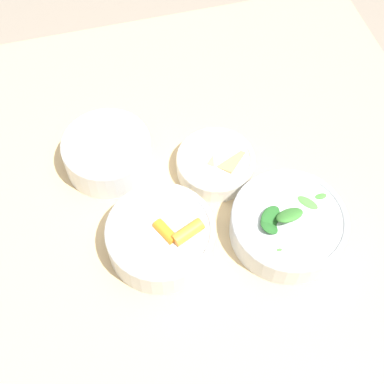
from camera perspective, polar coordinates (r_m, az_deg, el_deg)
ground_plane at (r=1.61m, az=-1.52°, el=-18.15°), size 10.00×10.00×0.00m
dining_table at (r=0.98m, az=-2.42°, el=-8.77°), size 1.10×1.08×0.78m
bowl_carrots at (r=0.85m, az=-3.29°, el=-4.71°), size 0.17×0.17×0.07m
bowl_greens at (r=0.88m, az=10.21°, el=-3.38°), size 0.19×0.19×0.08m
bowl_beans_hotdog at (r=0.95m, az=-8.97°, el=4.09°), size 0.15×0.15×0.06m
bowl_cookies at (r=0.94m, az=2.54°, el=3.11°), size 0.14×0.14×0.04m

